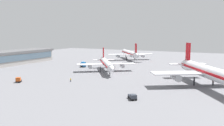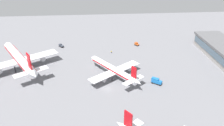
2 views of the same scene
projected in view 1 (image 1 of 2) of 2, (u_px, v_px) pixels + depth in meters
ground at (122, 69)px, 144.07m from camera, size 288.00×288.00×0.00m
terminal_building at (6, 58)px, 162.10m from camera, size 74.74×19.14×9.34m
airplane_at_gate at (107, 64)px, 135.07m from camera, size 35.61×30.14×12.69m
airplane_taxiing at (130, 54)px, 193.19m from camera, size 38.43×32.81×13.90m
airplane_distant at (208, 72)px, 96.89m from camera, size 49.87×41.91×17.12m
pushback_tractor at (133, 97)px, 79.69m from camera, size 4.59×4.28×1.90m
catering_truck at (83, 64)px, 153.37m from camera, size 4.86×5.63×3.30m
baggage_tug at (18, 80)px, 106.60m from camera, size 3.75×3.59×2.30m
ground_crew_worker at (71, 80)px, 108.07m from camera, size 0.42×0.58×1.67m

